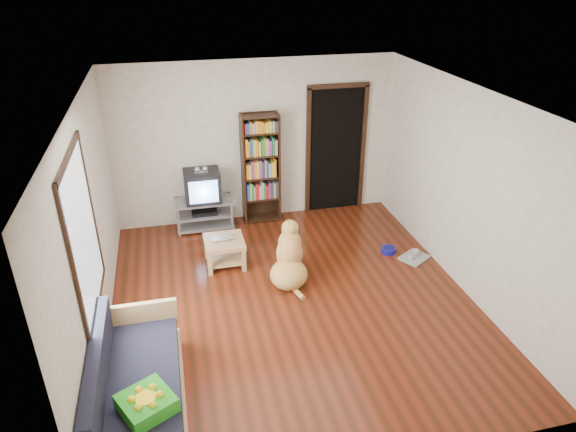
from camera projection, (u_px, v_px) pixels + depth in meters
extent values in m
plane|color=#5F1F10|center=(293.00, 300.00, 6.58)|extent=(5.00, 5.00, 0.00)
plane|color=white|center=(294.00, 99.00, 5.40)|extent=(5.00, 5.00, 0.00)
plane|color=silver|center=(255.00, 142.00, 8.16)|extent=(4.50, 0.00, 4.50)
plane|color=silver|center=(374.00, 353.00, 3.82)|extent=(4.50, 0.00, 4.50)
plane|color=silver|center=(91.00, 231.00, 5.52)|extent=(0.00, 5.00, 5.00)
plane|color=silver|center=(466.00, 191.00, 6.46)|extent=(0.00, 5.00, 5.00)
cube|color=green|center=(147.00, 403.00, 4.43)|extent=(0.57, 0.57, 0.14)
imported|color=silver|center=(224.00, 240.00, 7.14)|extent=(0.33, 0.23, 0.03)
cylinder|color=navy|center=(388.00, 250.00, 7.63)|extent=(0.22, 0.22, 0.08)
cube|color=#959595|center=(414.00, 258.00, 7.48)|extent=(0.51, 0.48, 0.03)
cube|color=white|center=(83.00, 236.00, 5.00)|extent=(0.02, 1.30, 1.60)
cube|color=black|center=(68.00, 157.00, 4.63)|extent=(0.03, 1.42, 0.06)
cube|color=black|center=(98.00, 305.00, 5.37)|extent=(0.03, 1.42, 0.06)
cube|color=black|center=(75.00, 275.00, 4.40)|extent=(0.03, 0.06, 1.70)
cube|color=black|center=(91.00, 206.00, 5.61)|extent=(0.03, 0.06, 1.70)
cube|color=black|center=(336.00, 151.00, 8.54)|extent=(0.90, 0.02, 2.10)
cube|color=black|center=(308.00, 153.00, 8.43)|extent=(0.07, 0.05, 2.14)
cube|color=black|center=(363.00, 149.00, 8.63)|extent=(0.07, 0.05, 2.14)
cube|color=black|center=(339.00, 86.00, 8.04)|extent=(1.03, 0.05, 0.07)
cube|color=#99999E|center=(204.00, 201.00, 8.13)|extent=(0.90, 0.45, 0.04)
cube|color=#99999E|center=(205.00, 214.00, 8.23)|extent=(0.86, 0.42, 0.03)
cube|color=#99999E|center=(205.00, 224.00, 8.32)|extent=(0.90, 0.45, 0.04)
cylinder|color=#99999E|center=(179.00, 222.00, 7.97)|extent=(0.04, 0.04, 0.50)
cylinder|color=#99999E|center=(232.00, 217.00, 8.14)|extent=(0.04, 0.04, 0.50)
cylinder|color=#99999E|center=(177.00, 211.00, 8.32)|extent=(0.04, 0.04, 0.50)
cylinder|color=#99999E|center=(229.00, 206.00, 8.49)|extent=(0.04, 0.04, 0.50)
cube|color=black|center=(204.00, 211.00, 8.21)|extent=(0.40, 0.30, 0.07)
cube|color=black|center=(202.00, 186.00, 8.01)|extent=(0.55, 0.48, 0.48)
cube|color=black|center=(201.00, 181.00, 8.18)|extent=(0.40, 0.14, 0.36)
cube|color=#8CBFF2|center=(204.00, 192.00, 7.80)|extent=(0.44, 0.02, 0.36)
cube|color=silver|center=(201.00, 172.00, 7.85)|extent=(0.20, 0.07, 0.02)
sphere|color=silver|center=(197.00, 170.00, 7.82)|extent=(0.09, 0.09, 0.09)
sphere|color=silver|center=(205.00, 169.00, 7.84)|extent=(0.09, 0.09, 0.09)
cube|color=black|center=(243.00, 171.00, 8.15)|extent=(0.03, 0.30, 1.80)
cube|color=black|center=(278.00, 167.00, 8.27)|extent=(0.03, 0.30, 1.80)
cube|color=black|center=(259.00, 166.00, 8.33)|extent=(0.60, 0.02, 1.80)
cube|color=black|center=(262.00, 217.00, 8.60)|extent=(0.56, 0.28, 0.02)
cube|color=black|center=(261.00, 197.00, 8.44)|extent=(0.56, 0.28, 0.03)
cube|color=black|center=(261.00, 177.00, 8.27)|extent=(0.56, 0.28, 0.02)
cube|color=black|center=(260.00, 155.00, 8.10)|extent=(0.56, 0.28, 0.02)
cube|color=black|center=(260.00, 132.00, 7.94)|extent=(0.56, 0.28, 0.02)
cube|color=black|center=(259.00, 116.00, 7.82)|extent=(0.56, 0.28, 0.02)
cube|color=tan|center=(143.00, 402.00, 4.93)|extent=(0.80, 1.80, 0.22)
cube|color=#1E1E2D|center=(140.00, 385.00, 4.83)|extent=(0.74, 1.74, 0.18)
cube|color=#1E1E2D|center=(98.00, 369.00, 4.64)|extent=(0.12, 1.74, 0.40)
cube|color=tan|center=(140.00, 315.00, 5.50)|extent=(0.80, 0.06, 0.30)
cube|color=tan|center=(224.00, 242.00, 7.18)|extent=(0.55, 0.55, 0.06)
cube|color=tan|center=(225.00, 258.00, 7.30)|extent=(0.45, 0.45, 0.03)
cube|color=tan|center=(210.00, 265.00, 7.02)|extent=(0.06, 0.06, 0.34)
cube|color=tan|center=(244.00, 260.00, 7.12)|extent=(0.06, 0.06, 0.34)
cube|color=#D8B26F|center=(207.00, 248.00, 7.43)|extent=(0.06, 0.06, 0.34)
cube|color=#D6BB6D|center=(239.00, 244.00, 7.52)|extent=(0.06, 0.06, 0.34)
ellipsoid|color=tan|center=(289.00, 274.00, 6.83)|extent=(0.64, 0.67, 0.37)
ellipsoid|color=tan|center=(289.00, 254.00, 6.92)|extent=(0.46, 0.48, 0.49)
ellipsoid|color=#B99747|center=(290.00, 242.00, 6.95)|extent=(0.39, 0.36, 0.35)
ellipsoid|color=gold|center=(290.00, 228.00, 6.92)|extent=(0.29, 0.31, 0.22)
ellipsoid|color=tan|center=(290.00, 225.00, 7.04)|extent=(0.15, 0.21, 0.09)
sphere|color=black|center=(291.00, 222.00, 7.12)|extent=(0.04, 0.04, 0.04)
ellipsoid|color=tan|center=(284.00, 230.00, 6.89)|extent=(0.07, 0.09, 0.15)
ellipsoid|color=tan|center=(296.00, 230.00, 6.89)|extent=(0.07, 0.09, 0.15)
cylinder|color=tan|center=(285.00, 256.00, 7.17)|extent=(0.11, 0.14, 0.40)
cylinder|color=#BA8847|center=(296.00, 256.00, 7.16)|extent=(0.11, 0.14, 0.40)
sphere|color=tan|center=(285.00, 265.00, 7.30)|extent=(0.10, 0.10, 0.10)
sphere|color=gold|center=(296.00, 265.00, 7.29)|extent=(0.10, 0.10, 0.10)
cylinder|color=#BC8048|center=(297.00, 292.00, 6.69)|extent=(0.15, 0.36, 0.08)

